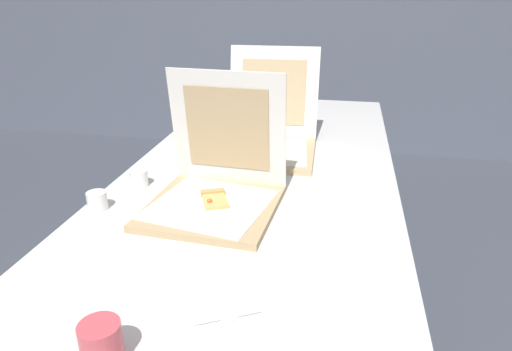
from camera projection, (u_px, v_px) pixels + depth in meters
The scene contains 8 objects.
table at pixel (260, 182), 1.72m from camera, with size 0.98×2.34×0.73m.
pizza_box_front at pixel (216, 189), 1.42m from camera, with size 0.41×0.41×0.40m.
pizza_box_middle at pixel (268, 138), 1.88m from camera, with size 0.40×0.48×0.40m.
cup_white_near_center at pixel (139, 178), 1.57m from camera, with size 0.06×0.06×0.06m, color white.
cup_white_near_left at pixel (97, 201), 1.41m from camera, with size 0.06×0.06×0.06m, color white.
cup_white_far at pixel (219, 128), 2.11m from camera, with size 0.06×0.06×0.06m, color white.
cup_printed_front at pixel (102, 344), 0.83m from camera, with size 0.08×0.08×0.09m, color #D14C56.
napkin_pile at pixel (221, 297), 1.02m from camera, with size 0.19×0.19×0.01m.
Camera 1 is at (0.29, -0.90, 1.39)m, focal length 32.14 mm.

